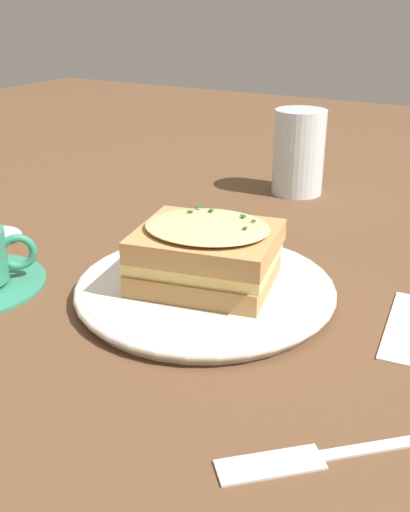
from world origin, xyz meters
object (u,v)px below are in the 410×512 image
Objects in this scene: fork at (321,455)px; sandwich at (206,254)px; water_glass at (299,152)px; dinner_plate at (205,288)px.

sandwich is at bearing 5.84° from fork.
water_glass is 0.55m from fork.
fork is at bearing 23.05° from water_glass.
dinner_plate is 2.08× the size of water_glass.
fork is (0.51, 0.22, -0.06)m from water_glass.
fork is (0.15, 0.17, -0.04)m from sandwich.
fork is (0.15, 0.17, -0.01)m from dinner_plate.
dinner_plate is 1.74× the size of fork.
water_glass is at bearing -172.79° from dinner_plate.
water_glass is (-0.35, -0.05, 0.01)m from sandwich.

